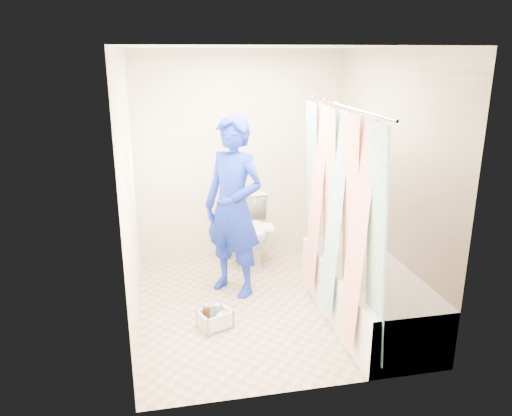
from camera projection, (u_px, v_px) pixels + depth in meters
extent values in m
plane|color=tan|center=(266.00, 305.00, 4.86)|extent=(2.60, 2.60, 0.00)
cube|color=silver|center=(267.00, 47.00, 4.14)|extent=(2.40, 2.60, 0.02)
cube|color=#C5B697|center=(242.00, 158.00, 5.72)|extent=(2.40, 0.02, 2.40)
cube|color=#C5B697|center=(310.00, 236.00, 3.29)|extent=(2.40, 0.02, 2.40)
cube|color=#C5B697|center=(130.00, 194.00, 4.27)|extent=(0.02, 2.60, 2.40)
cube|color=#C5B697|center=(390.00, 180.00, 4.73)|extent=(0.02, 2.60, 2.40)
cube|color=white|center=(367.00, 294.00, 4.55)|extent=(0.70, 1.75, 0.50)
cube|color=white|center=(368.00, 273.00, 4.49)|extent=(0.58, 1.63, 0.06)
cylinder|color=silver|center=(342.00, 106.00, 3.98)|extent=(0.02, 1.90, 0.02)
cube|color=white|center=(336.00, 216.00, 4.26)|extent=(0.06, 1.75, 1.80)
imported|color=white|center=(251.00, 230.00, 5.76)|extent=(0.52, 0.82, 0.79)
cube|color=white|center=(252.00, 228.00, 5.62)|extent=(0.51, 0.26, 0.04)
cylinder|color=black|center=(242.00, 195.00, 5.85)|extent=(0.04, 0.04, 0.23)
cylinder|color=gold|center=(242.00, 184.00, 5.81)|extent=(0.06, 0.06, 0.03)
cylinder|color=silver|center=(255.00, 196.00, 5.87)|extent=(0.03, 0.03, 0.19)
imported|color=#1042A1|center=(233.00, 208.00, 4.90)|extent=(0.77, 0.77, 1.80)
cube|color=silver|center=(215.00, 326.00, 4.47)|extent=(0.34, 0.31, 0.03)
cube|color=silver|center=(202.00, 323.00, 4.38)|extent=(0.10, 0.21, 0.16)
cube|color=silver|center=(227.00, 315.00, 4.52)|extent=(0.10, 0.21, 0.16)
cube|color=silver|center=(221.00, 324.00, 4.37)|extent=(0.26, 0.12, 0.16)
cube|color=silver|center=(209.00, 315.00, 4.53)|extent=(0.26, 0.12, 0.16)
cylinder|color=#3C220C|center=(207.00, 316.00, 4.43)|extent=(0.06, 0.06, 0.18)
cylinder|color=white|center=(218.00, 313.00, 4.51)|extent=(0.06, 0.06, 0.16)
cylinder|color=beige|center=(219.00, 320.00, 4.42)|extent=(0.04, 0.04, 0.12)
cylinder|color=#3C220C|center=(212.00, 327.00, 4.38)|extent=(0.05, 0.05, 0.05)
cylinder|color=gold|center=(212.00, 323.00, 4.37)|extent=(0.06, 0.06, 0.01)
imported|color=silver|center=(225.00, 315.00, 4.46)|extent=(0.11, 0.11, 0.17)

